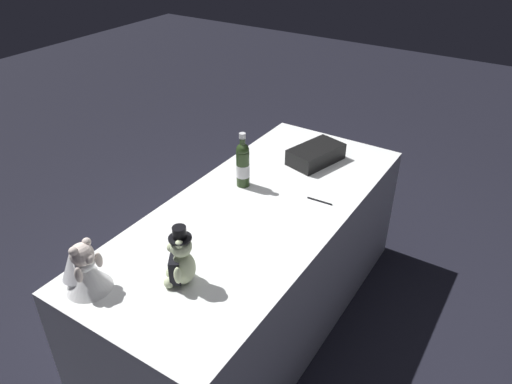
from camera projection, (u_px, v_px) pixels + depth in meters
The scene contains 7 objects.
ground_plane at pixel (256, 315), 2.86m from camera, with size 12.00×12.00×0.00m, color black.
reception_table at pixel (256, 266), 2.65m from camera, with size 2.00×0.85×0.76m, color white.
teddy_bear_groom at pixel (180, 261), 1.94m from camera, with size 0.14×0.14×0.28m.
teddy_bear_bride at pixel (83, 268), 1.92m from camera, with size 0.19×0.23×0.23m.
champagne_bottle at pixel (243, 164), 2.58m from camera, with size 0.07×0.07×0.31m.
signing_pen at pixel (320, 201), 2.50m from camera, with size 0.01×0.14×0.01m.
gift_case_black at pixel (316, 154), 2.86m from camera, with size 0.37×0.27×0.10m.
Camera 1 is at (1.71, 1.10, 2.13)m, focal length 33.82 mm.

